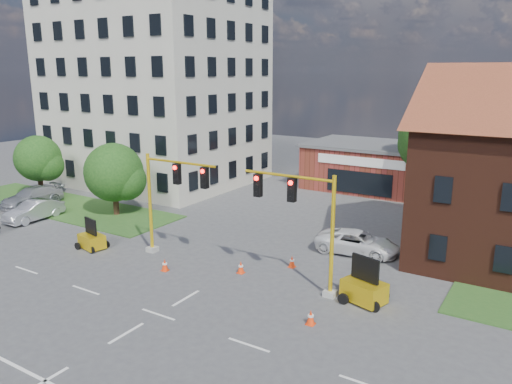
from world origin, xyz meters
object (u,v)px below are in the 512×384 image
(signal_mast_east, at_px, (302,216))
(trailer_east, at_px, (364,289))
(pickup_white, at_px, (357,242))
(signal_mast_west, at_px, (170,194))
(trailer_west, at_px, (92,240))

(signal_mast_east, xyz_separation_m, trailer_east, (3.31, 0.24, -3.21))
(signal_mast_east, bearing_deg, pickup_white, 84.52)
(pickup_white, bearing_deg, signal_mast_east, 170.02)
(signal_mast_west, height_order, signal_mast_east, same)
(signal_mast_west, height_order, trailer_west, signal_mast_west)
(signal_mast_east, distance_m, trailer_east, 4.62)
(signal_mast_west, distance_m, signal_mast_east, 8.71)
(signal_mast_west, xyz_separation_m, trailer_east, (12.02, 0.24, -3.21))
(trailer_west, height_order, pickup_white, trailer_west)
(trailer_west, relative_size, trailer_east, 0.84)
(signal_mast_east, bearing_deg, trailer_east, 4.09)
(trailer_west, distance_m, pickup_white, 16.67)
(trailer_east, distance_m, pickup_white, 6.78)
(trailer_west, xyz_separation_m, trailer_east, (17.26, 1.87, 0.11))
(trailer_west, bearing_deg, signal_mast_east, 19.76)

